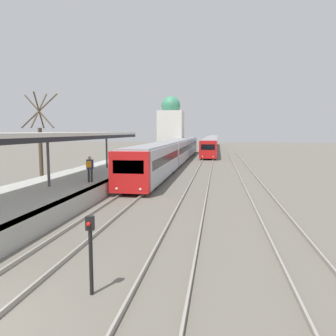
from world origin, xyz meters
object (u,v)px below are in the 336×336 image
Objects in this scene: train_near at (176,150)px; signal_post_near at (91,247)px; train_far at (212,142)px; person_on_platform at (90,167)px.

train_near is 35.28m from signal_post_near.
train_far is 29.11× the size of signal_post_near.
train_near is at bearing -96.83° from train_far.
train_near reaches higher than train_far.
person_on_platform is 0.81× the size of signal_post_near.
train_near reaches higher than person_on_platform.
signal_post_near is at bearing -91.44° from train_far.
person_on_platform is at bearing -96.34° from train_near.
person_on_platform is 23.19m from train_near.
train_near is 0.77× the size of train_far.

